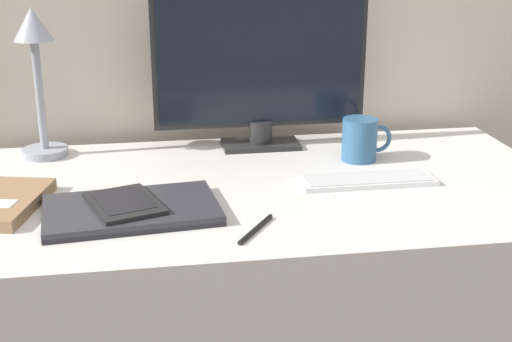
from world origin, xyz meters
name	(u,v)px	position (x,y,z in m)	size (l,w,h in m)	color
desk	(270,328)	(0.00, 0.13, 0.37)	(1.32, 0.74, 0.74)	silver
monitor	(261,62)	(0.02, 0.41, 0.96)	(0.54, 0.11, 0.42)	#262626
keyboard	(367,180)	(0.21, 0.10, 0.74)	(0.30, 0.10, 0.01)	silver
laptop	(131,210)	(-0.30, 0.00, 0.75)	(0.36, 0.24, 0.02)	#232328
ereader	(124,204)	(-0.32, 0.00, 0.76)	(0.17, 0.20, 0.01)	black
desk_lamp	(36,63)	(-0.52, 0.42, 0.97)	(0.11, 0.11, 0.36)	#999EA8
coffee_mug	(361,140)	(0.24, 0.26, 0.79)	(0.12, 0.09, 0.10)	#336089
pen	(256,229)	(-0.07, -0.12, 0.74)	(0.08, 0.12, 0.01)	black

